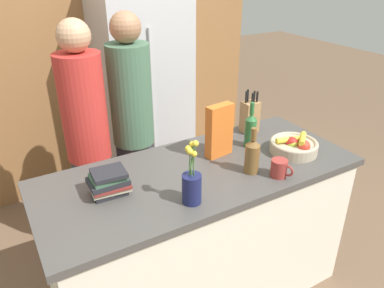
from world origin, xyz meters
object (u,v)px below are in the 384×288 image
at_px(book_stack, 109,183).
at_px(cereal_box, 219,131).
at_px(refrigerator, 143,93).
at_px(knife_block, 250,116).
at_px(fruit_bowl, 294,146).
at_px(bottle_vinegar, 250,130).
at_px(person_at_sink, 87,135).
at_px(flower_vase, 192,185).
at_px(person_in_blue, 133,121).
at_px(bottle_oil, 252,155).
at_px(coffee_mug, 279,168).

bearing_deg(book_stack, cereal_box, 5.84).
height_order(refrigerator, knife_block, refrigerator).
xyz_separation_m(fruit_bowl, bottle_vinegar, (-0.18, 0.20, 0.07)).
relative_size(bottle_vinegar, person_at_sink, 0.17).
relative_size(refrigerator, flower_vase, 5.64).
distance_m(refrigerator, person_in_blue, 0.73).
xyz_separation_m(bottle_oil, person_in_blue, (-0.34, 0.89, -0.06)).
bearing_deg(knife_block, flower_vase, -145.52).
bearing_deg(cereal_box, knife_block, 25.84).
bearing_deg(fruit_bowl, person_at_sink, 142.68).
relative_size(coffee_mug, person_in_blue, 0.07).
distance_m(person_at_sink, person_in_blue, 0.34).
bearing_deg(knife_block, fruit_bowl, -83.11).
bearing_deg(cereal_box, bottle_vinegar, -0.37).
relative_size(fruit_bowl, knife_block, 0.97).
bearing_deg(coffee_mug, flower_vase, 176.52).
bearing_deg(cereal_box, person_at_sink, 136.74).
relative_size(knife_block, bottle_vinegar, 1.02).
bearing_deg(knife_block, cereal_box, -154.16).
distance_m(refrigerator, coffee_mug, 1.65).
relative_size(refrigerator, knife_block, 6.30).
relative_size(flower_vase, coffee_mug, 2.66).
xyz_separation_m(cereal_box, bottle_oil, (0.05, -0.25, -0.05)).
bearing_deg(knife_block, bottle_oil, -126.56).
bearing_deg(person_at_sink, refrigerator, 32.18).
xyz_separation_m(refrigerator, flower_vase, (-0.44, -1.61, 0.10)).
bearing_deg(person_at_sink, knife_block, -35.59).
relative_size(flower_vase, person_in_blue, 0.19).
relative_size(flower_vase, bottle_oil, 1.25).
distance_m(knife_block, person_in_blue, 0.80).
height_order(flower_vase, book_stack, flower_vase).
distance_m(refrigerator, fruit_bowl, 1.52).
xyz_separation_m(book_stack, person_at_sink, (0.08, 0.66, -0.03)).
bearing_deg(fruit_bowl, book_stack, 173.31).
distance_m(bottle_oil, person_in_blue, 0.95).
bearing_deg(refrigerator, knife_block, -74.73).
height_order(knife_block, person_in_blue, person_in_blue).
relative_size(refrigerator, coffee_mug, 15.03).
bearing_deg(bottle_vinegar, coffee_mug, -102.99).
height_order(coffee_mug, bottle_vinegar, bottle_vinegar).
bearing_deg(person_at_sink, cereal_box, -56.34).
xyz_separation_m(knife_block, coffee_mug, (-0.22, -0.54, -0.06)).
height_order(cereal_box, person_in_blue, person_in_blue).
xyz_separation_m(refrigerator, fruit_bowl, (0.35, -1.48, 0.05)).
relative_size(flower_vase, bottle_vinegar, 1.14).
xyz_separation_m(fruit_bowl, bottle_oil, (-0.36, -0.05, 0.06)).
xyz_separation_m(flower_vase, bottle_oil, (0.42, 0.08, 0.01)).
relative_size(refrigerator, cereal_box, 5.86).
xyz_separation_m(refrigerator, bottle_oil, (-0.02, -1.53, 0.11)).
bearing_deg(coffee_mug, person_at_sink, 128.94).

